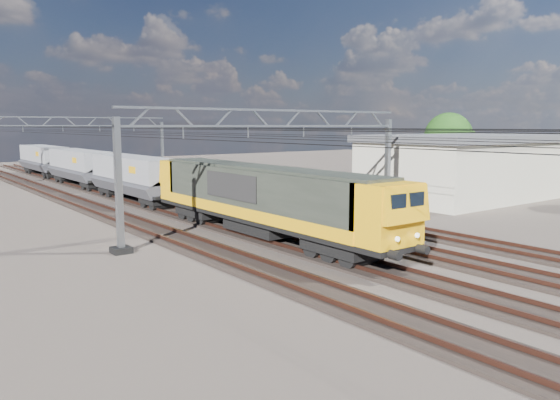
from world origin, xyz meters
TOP-DOWN VIEW (x-y plane):
  - ground at (0.00, 0.00)m, footprint 160.00×160.00m
  - track_outer_west at (-6.00, 0.00)m, footprint 2.60×140.00m
  - track_loco at (-2.00, 0.00)m, footprint 2.60×140.00m
  - track_inner_east at (2.00, 0.00)m, footprint 2.60×140.00m
  - track_outer_east at (6.00, 0.00)m, footprint 2.60×140.00m
  - catenary_gantry_mid at (0.00, 4.00)m, footprint 19.90×0.90m
  - catenary_gantry_far at (0.00, 40.00)m, footprint 19.90×0.90m
  - overhead_wires at (0.00, 8.00)m, footprint 12.03×140.00m
  - locomotive at (-2.00, 2.77)m, footprint 2.76×21.10m
  - hopper_wagon_lead at (-2.00, 20.46)m, footprint 3.38×13.00m
  - hopper_wagon_mid at (-2.00, 34.66)m, footprint 3.38×13.00m
  - hopper_wagon_third at (-2.00, 48.86)m, footprint 3.38×13.00m
  - industrial_shed at (22.00, 6.00)m, footprint 18.60×10.60m
  - tree_far at (30.32, 13.79)m, footprint 5.50×5.10m

SIDE VIEW (x-z plane):
  - ground at x=0.00m, z-range 0.00..0.00m
  - track_outer_west at x=-6.00m, z-range -0.08..0.22m
  - track_loco at x=-2.00m, z-range -0.08..0.22m
  - track_inner_east at x=2.00m, z-range -0.08..0.22m
  - track_outer_east at x=6.00m, z-range -0.08..0.22m
  - hopper_wagon_lead at x=-2.00m, z-range 0.60..3.86m
  - hopper_wagon_mid at x=-2.00m, z-range 0.60..3.86m
  - hopper_wagon_third at x=-2.00m, z-range 0.60..3.86m
  - locomotive at x=-2.00m, z-range 0.52..4.14m
  - industrial_shed at x=22.00m, z-range 0.03..5.43m
  - catenary_gantry_mid at x=0.00m, z-range 0.35..7.46m
  - catenary_gantry_far at x=0.00m, z-range 0.35..7.46m
  - tree_far at x=30.32m, z-range 1.03..8.56m
  - overhead_wires at x=0.00m, z-range 5.48..6.02m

